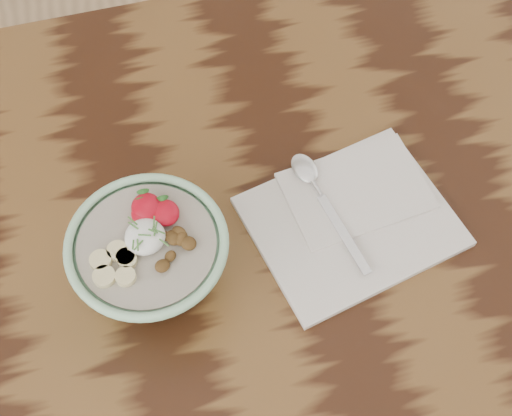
% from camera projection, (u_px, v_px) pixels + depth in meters
% --- Properties ---
extents(table, '(1.60, 0.90, 0.75)m').
position_uv_depth(table, '(311.00, 277.00, 0.93)').
color(table, black).
rests_on(table, ground).
extents(breakfast_bowl, '(0.17, 0.17, 0.11)m').
position_uv_depth(breakfast_bowl, '(151.00, 258.00, 0.77)').
color(breakfast_bowl, '#9CD2A8').
rests_on(breakfast_bowl, table).
extents(napkin, '(0.27, 0.23, 0.01)m').
position_uv_depth(napkin, '(352.00, 215.00, 0.86)').
color(napkin, silver).
rests_on(napkin, table).
extents(spoon, '(0.05, 0.18, 0.01)m').
position_uv_depth(spoon, '(314.00, 184.00, 0.87)').
color(spoon, silver).
rests_on(spoon, napkin).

